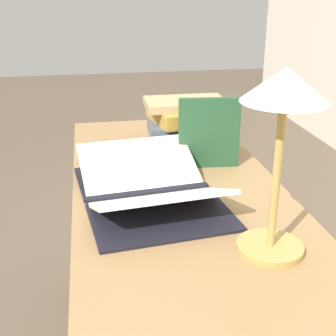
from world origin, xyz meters
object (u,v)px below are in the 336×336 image
open_book (149,187)px  reading_lamp (283,113)px  coffee_mug (161,153)px  book_standing_upright (209,133)px  book_stack_tall (185,123)px

open_book → reading_lamp: 0.50m
open_book → coffee_mug: bearing=155.8°
reading_lamp → coffee_mug: size_ratio=3.58×
book_standing_upright → book_stack_tall: bearing=-163.0°
coffee_mug → book_standing_upright: bearing=75.2°
book_standing_upright → coffee_mug: bearing=-99.4°
book_stack_tall → coffee_mug: book_stack_tall is taller
book_standing_upright → coffee_mug: (-0.04, -0.15, -0.07)m
book_stack_tall → book_standing_upright: 0.19m
open_book → coffee_mug: 0.25m
open_book → book_stack_tall: book_stack_tall is taller
open_book → book_stack_tall: size_ratio=1.99×
open_book → reading_lamp: (0.33, 0.23, 0.29)m
book_stack_tall → book_standing_upright: (0.19, 0.04, 0.02)m
book_stack_tall → book_standing_upright: size_ratio=1.22×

